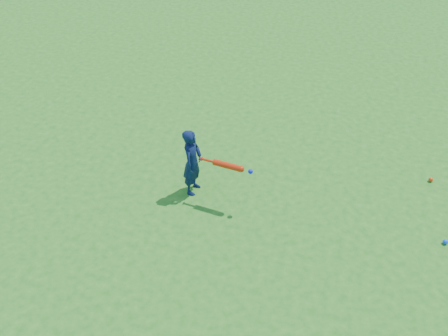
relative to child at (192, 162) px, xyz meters
The scene contains 5 objects.
ground 0.74m from the child, 47.36° to the left, with size 80.00×80.00×0.00m, color #216F1A.
child is the anchor object (origin of this frame).
ground_ball_red 3.70m from the child, 18.65° to the left, with size 0.07×0.07×0.07m, color red.
ground_ball_blue 3.64m from the child, ahead, with size 0.07×0.07×0.07m, color blue.
bat_swing 0.63m from the child, 12.22° to the right, with size 0.78×0.16×0.09m.
Camera 1 is at (1.62, -5.77, 4.96)m, focal length 40.00 mm.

